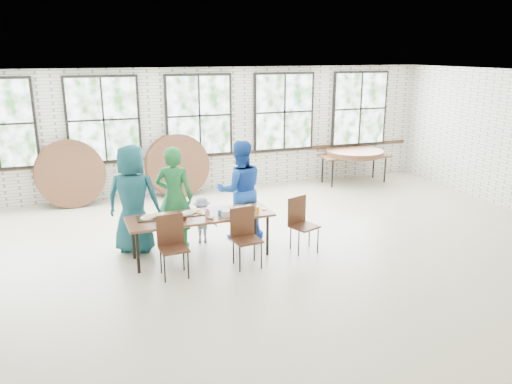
% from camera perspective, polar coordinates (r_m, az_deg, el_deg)
% --- Properties ---
extents(room, '(12.00, 12.00, 12.00)m').
position_cam_1_polar(room, '(12.14, -6.51, 8.45)').
color(room, beige).
rests_on(room, ground).
extents(dining_table, '(2.42, 0.86, 0.74)m').
position_cam_1_polar(dining_table, '(8.34, -6.37, -2.98)').
color(dining_table, brown).
rests_on(dining_table, ground).
extents(chair_near_left, '(0.44, 0.43, 0.95)m').
position_cam_1_polar(chair_near_left, '(7.81, -9.59, -5.46)').
color(chair_near_left, '#442516').
rests_on(chair_near_left, ground).
extents(chair_near_right, '(0.46, 0.44, 0.95)m').
position_cam_1_polar(chair_near_right, '(8.04, -1.31, -4.59)').
color(chair_near_right, '#442516').
rests_on(chair_near_right, ground).
extents(chair_spare, '(0.54, 0.53, 0.95)m').
position_cam_1_polar(chair_spare, '(8.67, 5.11, -3.12)').
color(chair_spare, '#442516').
rests_on(chair_spare, ground).
extents(adult_teal, '(1.08, 0.92, 1.88)m').
position_cam_1_polar(adult_teal, '(8.72, -13.87, -0.78)').
color(adult_teal, navy).
rests_on(adult_teal, ground).
extents(adult_green, '(0.78, 0.66, 1.80)m').
position_cam_1_polar(adult_green, '(8.83, -9.31, -0.59)').
color(adult_green, '#1D7035').
rests_on(adult_green, ground).
extents(toddler, '(0.59, 0.41, 0.85)m').
position_cam_1_polar(toddler, '(9.06, -6.19, -3.20)').
color(toddler, '#161E47').
rests_on(toddler, ground).
extents(adult_blue, '(0.95, 0.77, 1.83)m').
position_cam_1_polar(adult_blue, '(9.10, -1.83, 0.21)').
color(adult_blue, '#194BB4').
rests_on(adult_blue, ground).
extents(storage_table, '(1.86, 0.91, 0.74)m').
position_cam_1_polar(storage_table, '(13.35, 11.19, 3.95)').
color(storage_table, brown).
rests_on(storage_table, ground).
extents(tabletop_clutter, '(2.02, 0.58, 0.11)m').
position_cam_1_polar(tabletop_clutter, '(8.31, -5.77, -2.48)').
color(tabletop_clutter, black).
rests_on(tabletop_clutter, dining_table).
extents(round_tops_stacked, '(1.50, 1.50, 0.13)m').
position_cam_1_polar(round_tops_stacked, '(13.33, 11.21, 4.45)').
color(round_tops_stacked, brown).
rests_on(round_tops_stacked, storage_table).
extents(round_tops_leaning, '(3.94, 0.49, 1.50)m').
position_cam_1_polar(round_tops_leaning, '(11.86, -14.69, 2.49)').
color(round_tops_leaning, brown).
rests_on(round_tops_leaning, ground).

